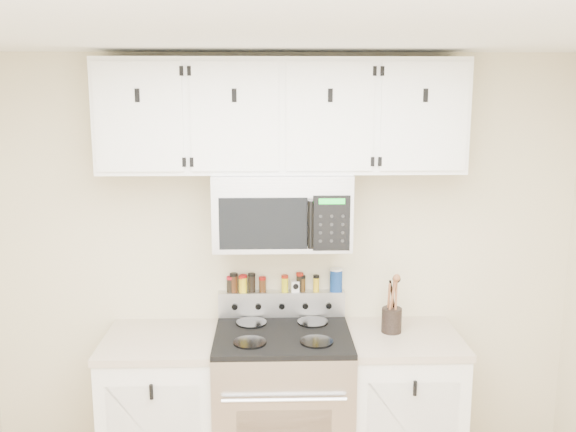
% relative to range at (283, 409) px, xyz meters
% --- Properties ---
extents(back_wall, '(3.50, 0.01, 2.50)m').
position_rel_range_xyz_m(back_wall, '(0.00, 0.32, 0.76)').
color(back_wall, beige).
rests_on(back_wall, floor).
extents(ceiling, '(3.50, 3.50, 0.01)m').
position_rel_range_xyz_m(ceiling, '(0.00, -1.43, 2.01)').
color(ceiling, white).
rests_on(ceiling, back_wall).
extents(range, '(0.76, 0.65, 1.10)m').
position_rel_range_xyz_m(range, '(0.00, 0.00, 0.00)').
color(range, '#B7B7BA').
rests_on(range, floor).
extents(base_cabinet_left, '(0.64, 0.62, 0.92)m').
position_rel_range_xyz_m(base_cabinet_left, '(-0.69, 0.02, -0.03)').
color(base_cabinet_left, white).
rests_on(base_cabinet_left, floor).
extents(base_cabinet_right, '(0.64, 0.62, 0.92)m').
position_rel_range_xyz_m(base_cabinet_right, '(0.69, 0.02, -0.03)').
color(base_cabinet_right, white).
rests_on(base_cabinet_right, floor).
extents(microwave, '(0.76, 0.44, 0.42)m').
position_rel_range_xyz_m(microwave, '(0.00, 0.13, 1.14)').
color(microwave, '#9E9EA3').
rests_on(microwave, back_wall).
extents(upper_cabinets, '(2.00, 0.35, 0.62)m').
position_rel_range_xyz_m(upper_cabinets, '(-0.00, 0.15, 1.66)').
color(upper_cabinets, white).
rests_on(upper_cabinets, back_wall).
extents(utensil_crock, '(0.11, 0.11, 0.33)m').
position_rel_range_xyz_m(utensil_crock, '(0.63, 0.07, 0.52)').
color(utensil_crock, black).
rests_on(utensil_crock, base_cabinet_right).
extents(kitchen_timer, '(0.06, 0.06, 0.07)m').
position_rel_range_xyz_m(kitchen_timer, '(0.08, 0.28, 0.65)').
color(kitchen_timer, white).
rests_on(kitchen_timer, range).
extents(salt_canister, '(0.08, 0.08, 0.14)m').
position_rel_range_xyz_m(salt_canister, '(0.33, 0.28, 0.68)').
color(salt_canister, navy).
rests_on(salt_canister, range).
extents(spice_jar_0, '(0.04, 0.04, 0.09)m').
position_rel_range_xyz_m(spice_jar_0, '(-0.31, 0.28, 0.66)').
color(spice_jar_0, gold).
rests_on(spice_jar_0, range).
extents(spice_jar_1, '(0.04, 0.04, 0.10)m').
position_rel_range_xyz_m(spice_jar_1, '(-0.31, 0.28, 0.66)').
color(spice_jar_1, black).
rests_on(spice_jar_1, range).
extents(spice_jar_2, '(0.05, 0.05, 0.12)m').
position_rel_range_xyz_m(spice_jar_2, '(-0.29, 0.28, 0.67)').
color(spice_jar_2, '#40210F').
rests_on(spice_jar_2, range).
extents(spice_jar_3, '(0.04, 0.04, 0.10)m').
position_rel_range_xyz_m(spice_jar_3, '(-0.24, 0.28, 0.66)').
color(spice_jar_3, gold).
rests_on(spice_jar_3, range).
extents(spice_jar_4, '(0.04, 0.04, 0.11)m').
position_rel_range_xyz_m(spice_jar_4, '(-0.23, 0.28, 0.67)').
color(spice_jar_4, yellow).
rests_on(spice_jar_4, range).
extents(spice_jar_5, '(0.04, 0.04, 0.11)m').
position_rel_range_xyz_m(spice_jar_5, '(-0.18, 0.28, 0.67)').
color(spice_jar_5, black).
rests_on(spice_jar_5, range).
extents(spice_jar_6, '(0.04, 0.04, 0.09)m').
position_rel_range_xyz_m(spice_jar_6, '(-0.11, 0.28, 0.66)').
color(spice_jar_6, '#462710').
rests_on(spice_jar_6, range).
extents(spice_jar_7, '(0.04, 0.04, 0.10)m').
position_rel_range_xyz_m(spice_jar_7, '(0.02, 0.28, 0.66)').
color(spice_jar_7, gold).
rests_on(spice_jar_7, range).
extents(spice_jar_8, '(0.04, 0.04, 0.12)m').
position_rel_range_xyz_m(spice_jar_8, '(0.11, 0.28, 0.67)').
color(spice_jar_8, black).
rests_on(spice_jar_8, range).
extents(spice_jar_9, '(0.04, 0.04, 0.10)m').
position_rel_range_xyz_m(spice_jar_9, '(0.12, 0.28, 0.66)').
color(spice_jar_9, '#432B10').
rests_on(spice_jar_9, range).
extents(spice_jar_10, '(0.04, 0.04, 0.10)m').
position_rel_range_xyz_m(spice_jar_10, '(0.21, 0.28, 0.66)').
color(spice_jar_10, yellow).
rests_on(spice_jar_10, range).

